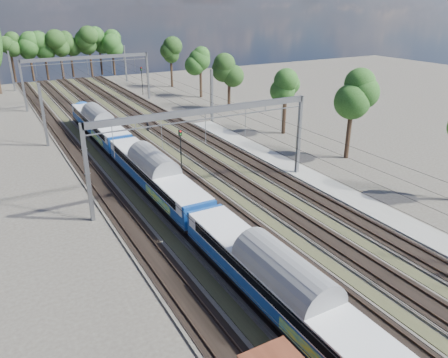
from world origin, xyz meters
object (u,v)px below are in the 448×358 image
emu_train (156,171)px  signal_near (181,147)px  signal_far (142,77)px  worker (148,126)px

emu_train → signal_near: 5.58m
emu_train → signal_far: bearing=72.1°
signal_near → worker: bearing=75.2°
worker → signal_far: (8.67, 26.76, 2.80)m
worker → signal_near: 20.10m
signal_near → emu_train: bearing=-146.7°
emu_train → signal_near: (4.30, 3.47, 0.79)m
worker → emu_train: bearing=140.5°
emu_train → worker: size_ratio=40.00×
emu_train → signal_near: bearing=38.9°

